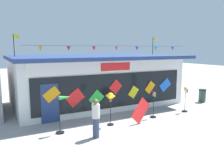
# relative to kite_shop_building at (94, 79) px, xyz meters

# --- Properties ---
(ground_plane) EXTENTS (80.00, 80.00, 0.00)m
(ground_plane) POSITION_rel_kite_shop_building_xyz_m (-0.94, -6.48, -1.68)
(ground_plane) COLOR #9E9B99
(kite_shop_building) EXTENTS (10.95, 6.89, 4.63)m
(kite_shop_building) POSITION_rel_kite_shop_building_xyz_m (0.00, 0.00, 0.00)
(kite_shop_building) COLOR silver
(kite_shop_building) RESTS_ON ground_plane
(wind_spinner_far_left) EXTENTS (0.74, 0.38, 1.72)m
(wind_spinner_far_left) POSITION_rel_kite_shop_building_xyz_m (-3.60, -4.67, -0.50)
(wind_spinner_far_left) COLOR black
(wind_spinner_far_left) RESTS_ON ground_plane
(wind_spinner_left) EXTENTS (0.34, 0.34, 1.64)m
(wind_spinner_left) POSITION_rel_kite_shop_building_xyz_m (-1.28, -4.77, -0.40)
(wind_spinner_left) COLOR black
(wind_spinner_left) RESTS_ON ground_plane
(wind_spinner_center_left) EXTENTS (0.33, 0.33, 1.48)m
(wind_spinner_center_left) POSITION_rel_kite_shop_building_xyz_m (1.39, -4.77, -0.84)
(wind_spinner_center_left) COLOR black
(wind_spinner_center_left) RESTS_ON ground_plane
(wind_spinner_center_right) EXTENTS (0.39, 0.33, 1.53)m
(wind_spinner_center_right) POSITION_rel_kite_shop_building_xyz_m (3.80, -4.75, -0.68)
(wind_spinner_center_right) COLOR black
(wind_spinner_center_right) RESTS_ON ground_plane
(person_near_camera) EXTENTS (0.34, 0.34, 1.68)m
(person_near_camera) POSITION_rel_kite_shop_building_xyz_m (-2.58, -5.91, -0.82)
(person_near_camera) COLOR #333D56
(person_near_camera) RESTS_ON ground_plane
(trash_bin) EXTENTS (0.52, 0.52, 0.92)m
(trash_bin) POSITION_rel_kite_shop_building_xyz_m (6.79, -3.44, -1.21)
(trash_bin) COLOR #2D4238
(trash_bin) RESTS_ON ground_plane
(display_kite_on_ground) EXTENTS (1.31, 0.28, 1.31)m
(display_kite_on_ground) POSITION_rel_kite_shop_building_xyz_m (0.21, -5.22, -1.02)
(display_kite_on_ground) COLOR red
(display_kite_on_ground) RESTS_ON ground_plane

